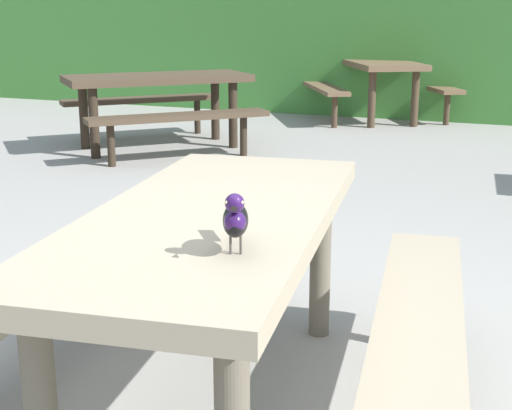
# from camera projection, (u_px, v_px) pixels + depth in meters

# --- Properties ---
(hedge_wall) EXTENTS (28.00, 2.40, 2.01)m
(hedge_wall) POSITION_uv_depth(u_px,v_px,m) (483.00, 37.00, 9.92)
(hedge_wall) COLOR #428438
(hedge_wall) RESTS_ON ground
(picnic_table_foreground) EXTENTS (1.90, 1.93, 0.74)m
(picnic_table_foreground) POSITION_uv_depth(u_px,v_px,m) (212.00, 261.00, 2.51)
(picnic_table_foreground) COLOR gray
(picnic_table_foreground) RESTS_ON ground
(bird_grackle) EXTENTS (0.14, 0.28, 0.18)m
(bird_grackle) POSITION_uv_depth(u_px,v_px,m) (235.00, 218.00, 1.99)
(bird_grackle) COLOR black
(bird_grackle) RESTS_ON picnic_table_foreground
(picnic_table_mid_left) EXTENTS (2.31, 2.32, 0.74)m
(picnic_table_mid_left) POSITION_uv_depth(u_px,v_px,m) (376.00, 75.00, 9.35)
(picnic_table_mid_left) COLOR brown
(picnic_table_mid_left) RESTS_ON ground
(picnic_table_far_centre) EXTENTS (2.40, 2.40, 0.74)m
(picnic_table_far_centre) POSITION_uv_depth(u_px,v_px,m) (158.00, 93.00, 7.37)
(picnic_table_far_centre) COLOR #473828
(picnic_table_far_centre) RESTS_ON ground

